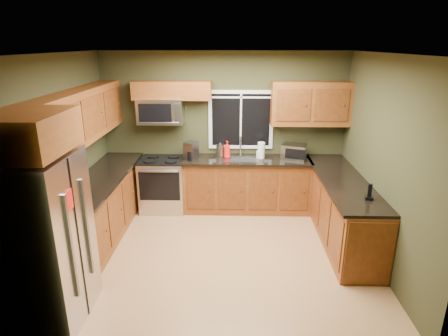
{
  "coord_description": "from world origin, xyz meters",
  "views": [
    {
      "loc": [
        0.19,
        -4.62,
        2.82
      ],
      "look_at": [
        0.05,
        0.35,
        1.15
      ],
      "focal_mm": 30.0,
      "sensor_mm": 36.0,
      "label": 1
    }
  ],
  "objects_px": {
    "refrigerator": "(44,241)",
    "range": "(163,184)",
    "microwave": "(161,111)",
    "soap_bottle_b": "(260,153)",
    "kettle": "(220,150)",
    "paper_towel_roll": "(261,150)",
    "coffee_maker": "(191,151)",
    "cordless_phone": "(369,195)",
    "toaster_oven": "(294,152)",
    "soap_bottle_a": "(227,150)"
  },
  "relations": [
    {
      "from": "refrigerator",
      "to": "range",
      "type": "bearing_deg",
      "value": 76.03
    },
    {
      "from": "microwave",
      "to": "soap_bottle_b",
      "type": "bearing_deg",
      "value": -3.09
    },
    {
      "from": "kettle",
      "to": "paper_towel_roll",
      "type": "distance_m",
      "value": 0.7
    },
    {
      "from": "refrigerator",
      "to": "coffee_maker",
      "type": "distance_m",
      "value": 2.99
    },
    {
      "from": "refrigerator",
      "to": "microwave",
      "type": "bearing_deg",
      "value": 76.66
    },
    {
      "from": "coffee_maker",
      "to": "soap_bottle_b",
      "type": "distance_m",
      "value": 1.17
    },
    {
      "from": "microwave",
      "to": "coffee_maker",
      "type": "height_order",
      "value": "microwave"
    },
    {
      "from": "refrigerator",
      "to": "microwave",
      "type": "distance_m",
      "value": 3.1
    },
    {
      "from": "range",
      "to": "cordless_phone",
      "type": "distance_m",
      "value": 3.44
    },
    {
      "from": "microwave",
      "to": "coffee_maker",
      "type": "distance_m",
      "value": 0.84
    },
    {
      "from": "refrigerator",
      "to": "microwave",
      "type": "xyz_separation_m",
      "value": [
        0.69,
        2.91,
        0.83
      ]
    },
    {
      "from": "microwave",
      "to": "cordless_phone",
      "type": "bearing_deg",
      "value": -31.74
    },
    {
      "from": "kettle",
      "to": "cordless_phone",
      "type": "xyz_separation_m",
      "value": [
        1.95,
        -1.82,
        -0.06
      ]
    },
    {
      "from": "toaster_oven",
      "to": "kettle",
      "type": "bearing_deg",
      "value": 175.99
    },
    {
      "from": "paper_towel_roll",
      "to": "cordless_phone",
      "type": "distance_m",
      "value": 2.14
    },
    {
      "from": "refrigerator",
      "to": "toaster_oven",
      "type": "height_order",
      "value": "refrigerator"
    },
    {
      "from": "kettle",
      "to": "cordless_phone",
      "type": "bearing_deg",
      "value": -43.03
    },
    {
      "from": "paper_towel_roll",
      "to": "refrigerator",
      "type": "bearing_deg",
      "value": -130.22
    },
    {
      "from": "refrigerator",
      "to": "kettle",
      "type": "xyz_separation_m",
      "value": [
        1.69,
        2.9,
        0.16
      ]
    },
    {
      "from": "microwave",
      "to": "cordless_phone",
      "type": "height_order",
      "value": "microwave"
    },
    {
      "from": "range",
      "to": "coffee_maker",
      "type": "height_order",
      "value": "coffee_maker"
    },
    {
      "from": "coffee_maker",
      "to": "soap_bottle_a",
      "type": "height_order",
      "value": "coffee_maker"
    },
    {
      "from": "range",
      "to": "cordless_phone",
      "type": "xyz_separation_m",
      "value": [
        2.95,
        -1.69,
        0.53
      ]
    },
    {
      "from": "microwave",
      "to": "cordless_phone",
      "type": "relative_size",
      "value": 3.66
    },
    {
      "from": "soap_bottle_a",
      "to": "cordless_phone",
      "type": "xyz_separation_m",
      "value": [
        1.83,
        -1.75,
        -0.09
      ]
    },
    {
      "from": "coffee_maker",
      "to": "kettle",
      "type": "relative_size",
      "value": 1.13
    },
    {
      "from": "cordless_phone",
      "to": "refrigerator",
      "type": "bearing_deg",
      "value": -163.42
    },
    {
      "from": "paper_towel_roll",
      "to": "cordless_phone",
      "type": "height_order",
      "value": "paper_towel_roll"
    },
    {
      "from": "toaster_oven",
      "to": "coffee_maker",
      "type": "relative_size",
      "value": 1.61
    },
    {
      "from": "kettle",
      "to": "cordless_phone",
      "type": "relative_size",
      "value": 1.26
    },
    {
      "from": "kettle",
      "to": "soap_bottle_a",
      "type": "bearing_deg",
      "value": -31.28
    },
    {
      "from": "coffee_maker",
      "to": "soap_bottle_b",
      "type": "bearing_deg",
      "value": 3.88
    },
    {
      "from": "soap_bottle_b",
      "to": "cordless_phone",
      "type": "bearing_deg",
      "value": -53.69
    },
    {
      "from": "refrigerator",
      "to": "soap_bottle_a",
      "type": "xyz_separation_m",
      "value": [
        1.81,
        2.83,
        0.19
      ]
    },
    {
      "from": "paper_towel_roll",
      "to": "cordless_phone",
      "type": "xyz_separation_m",
      "value": [
        1.25,
        -1.74,
        -0.08
      ]
    },
    {
      "from": "range",
      "to": "soap_bottle_b",
      "type": "xyz_separation_m",
      "value": [
        1.67,
        0.05,
        0.57
      ]
    },
    {
      "from": "toaster_oven",
      "to": "cordless_phone",
      "type": "bearing_deg",
      "value": -68.19
    },
    {
      "from": "range",
      "to": "soap_bottle_a",
      "type": "bearing_deg",
      "value": 3.02
    },
    {
      "from": "soap_bottle_a",
      "to": "soap_bottle_b",
      "type": "distance_m",
      "value": 0.56
    },
    {
      "from": "kettle",
      "to": "soap_bottle_b",
      "type": "bearing_deg",
      "value": -7.23
    },
    {
      "from": "range",
      "to": "kettle",
      "type": "bearing_deg",
      "value": 7.47
    },
    {
      "from": "refrigerator",
      "to": "range",
      "type": "xyz_separation_m",
      "value": [
        0.69,
        2.77,
        -0.43
      ]
    },
    {
      "from": "toaster_oven",
      "to": "cordless_phone",
      "type": "xyz_separation_m",
      "value": [
        0.69,
        -1.73,
        -0.06
      ]
    },
    {
      "from": "toaster_oven",
      "to": "paper_towel_roll",
      "type": "xyz_separation_m",
      "value": [
        -0.56,
        0.01,
        0.01
      ]
    },
    {
      "from": "microwave",
      "to": "toaster_oven",
      "type": "xyz_separation_m",
      "value": [
        2.26,
        -0.09,
        -0.66
      ]
    },
    {
      "from": "soap_bottle_a",
      "to": "soap_bottle_b",
      "type": "xyz_separation_m",
      "value": [
        0.56,
        -0.01,
        -0.05
      ]
    },
    {
      "from": "coffee_maker",
      "to": "cordless_phone",
      "type": "distance_m",
      "value": 2.95
    },
    {
      "from": "refrigerator",
      "to": "soap_bottle_a",
      "type": "height_order",
      "value": "refrigerator"
    },
    {
      "from": "soap_bottle_a",
      "to": "microwave",
      "type": "bearing_deg",
      "value": 176.06
    },
    {
      "from": "cordless_phone",
      "to": "range",
      "type": "bearing_deg",
      "value": 150.22
    }
  ]
}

